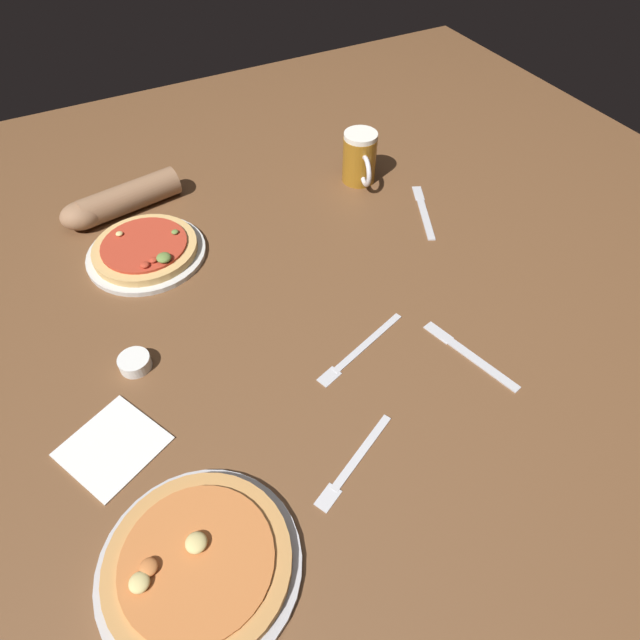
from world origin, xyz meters
The scene contains 11 objects.
ground_plane centered at (0.00, 0.00, -0.01)m, with size 2.40×2.40×0.03m, color brown.
pizza_plate_near centered at (-0.37, -0.33, 0.02)m, with size 0.30×0.30×0.05m.
pizza_plate_far centered at (-0.25, 0.38, 0.02)m, with size 0.27×0.27×0.05m.
beer_mug_dark centered at (0.33, 0.41, 0.07)m, with size 0.09×0.14×0.13m.
ramekin_sauce centered at (-0.36, 0.07, 0.01)m, with size 0.06×0.06×0.03m, color white.
napkin_folded centered at (-0.44, -0.08, 0.00)m, with size 0.15×0.14×0.01m, color white.
fork_left centered at (-0.09, -0.29, 0.00)m, with size 0.19×0.11×0.01m.
knife_right centered at (0.22, -0.20, 0.00)m, with size 0.07×0.22×0.01m.
fork_spare centered at (0.04, -0.09, 0.00)m, with size 0.23×0.10×0.01m.
knife_spare centered at (0.41, 0.22, 0.00)m, with size 0.11×0.21×0.01m.
diner_arm centered at (-0.27, 0.56, 0.04)m, with size 0.30×0.12×0.07m.
Camera 1 is at (-0.33, -0.64, 0.82)m, focal length 30.18 mm.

